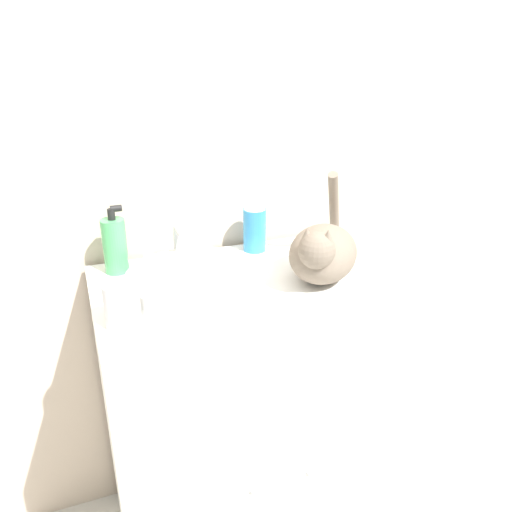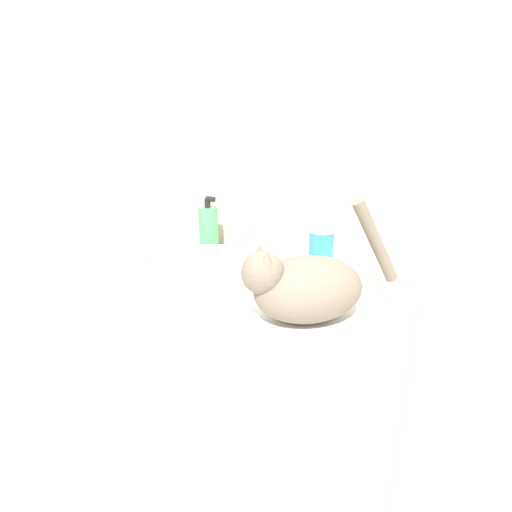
# 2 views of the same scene
# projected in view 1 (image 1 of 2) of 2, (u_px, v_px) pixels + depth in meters

# --- Properties ---
(wall_back) EXTENTS (6.00, 0.05, 2.50)m
(wall_back) POSITION_uv_depth(u_px,v_px,m) (204.00, 136.00, 1.47)
(wall_back) COLOR #C6B29E
(wall_back) RESTS_ON ground_plane
(vanity_cabinet) EXTENTS (0.77, 0.58, 0.91)m
(vanity_cabinet) POSITION_uv_depth(u_px,v_px,m) (244.00, 421.00, 1.50)
(vanity_cabinet) COLOR white
(vanity_cabinet) RESTS_ON ground_plane
(sink_basin) EXTENTS (0.36, 0.36, 0.05)m
(sink_basin) POSITION_uv_depth(u_px,v_px,m) (196.00, 281.00, 1.29)
(sink_basin) COLOR silver
(sink_basin) RESTS_ON vanity_cabinet
(faucet) EXTENTS (0.20, 0.09, 0.12)m
(faucet) POSITION_uv_depth(u_px,v_px,m) (179.00, 247.00, 1.44)
(faucet) COLOR silver
(faucet) RESTS_ON vanity_cabinet
(cat) EXTENTS (0.30, 0.34, 0.27)m
(cat) POSITION_uv_depth(u_px,v_px,m) (322.00, 252.00, 1.32)
(cat) COLOR #7A6B5B
(cat) RESTS_ON vanity_cabinet
(soap_bottle) EXTENTS (0.07, 0.07, 0.19)m
(soap_bottle) POSITION_uv_depth(u_px,v_px,m) (115.00, 245.00, 1.37)
(soap_bottle) COLOR #4CB266
(soap_bottle) RESTS_ON vanity_cabinet
(spray_bottle) EXTENTS (0.07, 0.07, 0.17)m
(spray_bottle) POSITION_uv_depth(u_px,v_px,m) (255.00, 225.00, 1.52)
(spray_bottle) COLOR #338CCC
(spray_bottle) RESTS_ON vanity_cabinet
(cup) EXTENTS (0.08, 0.08, 0.10)m
(cup) POSITION_uv_depth(u_px,v_px,m) (122.00, 305.00, 1.11)
(cup) COLOR white
(cup) RESTS_ON vanity_cabinet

